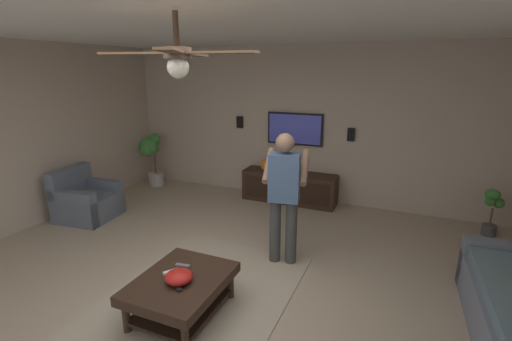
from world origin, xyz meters
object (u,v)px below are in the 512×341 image
(person_standing, at_px, (284,191))
(wall_speaker_right, at_px, (240,122))
(bowl, at_px, (179,277))
(remote_black, at_px, (177,287))
(wall_speaker_left, at_px, (351,134))
(ceiling_fan, at_px, (178,57))
(remote_grey, at_px, (183,266))
(media_console, at_px, (289,187))
(remote_white, at_px, (171,272))
(tv, at_px, (295,129))
(coffee_table, at_px, (181,288))
(potted_plant_tall, at_px, (151,151))
(armchair, at_px, (86,201))
(potted_plant_short, at_px, (492,206))
(vase_round, at_px, (266,165))

(person_standing, xyz_separation_m, wall_speaker_right, (2.31, 1.70, 0.43))
(bowl, relative_size, remote_black, 1.74)
(wall_speaker_left, distance_m, ceiling_fan, 4.15)
(wall_speaker_left, bearing_deg, remote_black, 166.55)
(remote_grey, bearing_deg, media_console, -99.65)
(remote_white, distance_m, remote_black, 0.28)
(tv, bearing_deg, remote_black, 1.26)
(coffee_table, distance_m, person_standing, 1.61)
(coffee_table, height_order, ceiling_fan, ceiling_fan)
(potted_plant_tall, bearing_deg, tv, -81.28)
(coffee_table, bearing_deg, remote_grey, 29.04)
(armchair, relative_size, remote_black, 5.93)
(remote_grey, bearing_deg, remote_black, 108.72)
(person_standing, distance_m, potted_plant_short, 3.19)
(vase_round, height_order, wall_speaker_right, wall_speaker_right)
(remote_black, relative_size, ceiling_fan, 0.12)
(remote_white, xyz_separation_m, remote_black, (-0.19, -0.21, 0.00))
(ceiling_fan, bearing_deg, media_console, 4.92)
(bowl, bearing_deg, potted_plant_short, -42.66)
(remote_white, xyz_separation_m, wall_speaker_right, (3.62, 0.98, 0.96))
(remote_black, xyz_separation_m, ceiling_fan, (-0.11, -0.23, 2.02))
(media_console, bearing_deg, remote_black, 1.34)
(remote_black, distance_m, wall_speaker_left, 4.01)
(media_console, xyz_separation_m, remote_black, (-3.56, -0.08, 0.14))
(armchair, bearing_deg, remote_white, -33.18)
(media_console, xyz_separation_m, remote_grey, (-3.23, 0.08, 0.14))
(potted_plant_short, xyz_separation_m, vase_round, (0.11, 3.54, 0.22))
(media_console, distance_m, person_standing, 2.24)
(tv, height_order, remote_white, tv)
(potted_plant_short, relative_size, wall_speaker_right, 3.21)
(potted_plant_tall, distance_m, ceiling_fan, 5.04)
(wall_speaker_left, bearing_deg, potted_plant_short, -100.80)
(remote_white, height_order, vase_round, vase_round)
(media_console, height_order, potted_plant_short, potted_plant_short)
(wall_speaker_right, bearing_deg, tv, -90.68)
(tv, distance_m, remote_black, 3.90)
(media_console, bearing_deg, person_standing, 16.14)
(remote_black, distance_m, remote_grey, 0.37)
(armchair, distance_m, vase_round, 3.10)
(bowl, xyz_separation_m, vase_round, (3.43, 0.48, 0.20))
(armchair, height_order, potted_plant_short, armchair)
(armchair, xyz_separation_m, wall_speaker_left, (2.26, -3.79, 1.00))
(potted_plant_tall, height_order, ceiling_fan, ceiling_fan)
(armchair, bearing_deg, vase_round, 33.56)
(potted_plant_tall, height_order, remote_white, potted_plant_tall)
(person_standing, distance_m, ceiling_fan, 2.22)
(potted_plant_tall, distance_m, wall_speaker_right, 1.98)
(bowl, height_order, wall_speaker_right, wall_speaker_right)
(potted_plant_tall, bearing_deg, bowl, -137.80)
(remote_grey, height_order, ceiling_fan, ceiling_fan)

